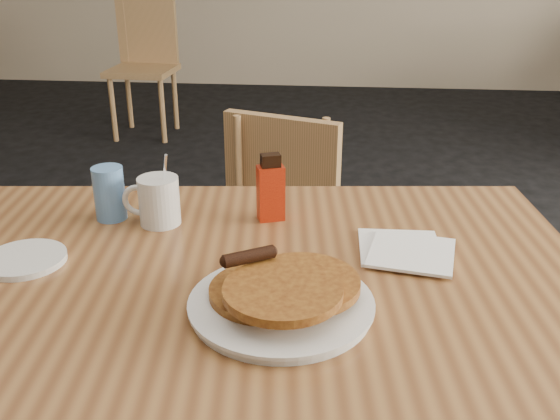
{
  "coord_description": "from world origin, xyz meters",
  "views": [
    {
      "loc": [
        0.09,
        -1.0,
        1.31
      ],
      "look_at": [
        -0.01,
        0.03,
        0.86
      ],
      "focal_mm": 40.0,
      "sensor_mm": 36.0,
      "label": 1
    }
  ],
  "objects_px": {
    "pancake_plate": "(282,297)",
    "blue_tumbler": "(109,193)",
    "chair_wall_extra": "(145,53)",
    "main_table": "(245,291)",
    "syrup_bottle": "(271,190)",
    "coffee_mug": "(158,200)",
    "chair_main_far": "(279,232)"
  },
  "relations": [
    {
      "from": "chair_wall_extra",
      "to": "main_table",
      "type": "bearing_deg",
      "value": -66.84
    },
    {
      "from": "coffee_mug",
      "to": "blue_tumbler",
      "type": "xyz_separation_m",
      "value": [
        -0.11,
        0.02,
        0.0
      ]
    },
    {
      "from": "chair_wall_extra",
      "to": "blue_tumbler",
      "type": "distance_m",
      "value": 3.29
    },
    {
      "from": "chair_main_far",
      "to": "coffee_mug",
      "type": "bearing_deg",
      "value": -91.68
    },
    {
      "from": "chair_main_far",
      "to": "pancake_plate",
      "type": "xyz_separation_m",
      "value": [
        0.09,
        -0.84,
        0.28
      ]
    },
    {
      "from": "syrup_bottle",
      "to": "coffee_mug",
      "type": "bearing_deg",
      "value": 171.33
    },
    {
      "from": "pancake_plate",
      "to": "coffee_mug",
      "type": "xyz_separation_m",
      "value": [
        -0.29,
        0.31,
        0.03
      ]
    },
    {
      "from": "chair_wall_extra",
      "to": "coffee_mug",
      "type": "distance_m",
      "value": 3.34
    },
    {
      "from": "chair_main_far",
      "to": "coffee_mug",
      "type": "relative_size",
      "value": 5.11
    },
    {
      "from": "coffee_mug",
      "to": "chair_wall_extra",
      "type": "bearing_deg",
      "value": 98.08
    },
    {
      "from": "main_table",
      "to": "blue_tumbler",
      "type": "bearing_deg",
      "value": 146.92
    },
    {
      "from": "chair_wall_extra",
      "to": "syrup_bottle",
      "type": "bearing_deg",
      "value": -65.1
    },
    {
      "from": "main_table",
      "to": "blue_tumbler",
      "type": "distance_m",
      "value": 0.4
    },
    {
      "from": "main_table",
      "to": "chair_main_far",
      "type": "relative_size",
      "value": 1.7
    },
    {
      "from": "coffee_mug",
      "to": "syrup_bottle",
      "type": "bearing_deg",
      "value": 1.14
    },
    {
      "from": "main_table",
      "to": "pancake_plate",
      "type": "distance_m",
      "value": 0.16
    },
    {
      "from": "main_table",
      "to": "coffee_mug",
      "type": "relative_size",
      "value": 8.69
    },
    {
      "from": "pancake_plate",
      "to": "syrup_bottle",
      "type": "distance_m",
      "value": 0.36
    },
    {
      "from": "main_table",
      "to": "chair_wall_extra",
      "type": "bearing_deg",
      "value": 109.81
    },
    {
      "from": "pancake_plate",
      "to": "syrup_bottle",
      "type": "xyz_separation_m",
      "value": [
        -0.06,
        0.36,
        0.04
      ]
    },
    {
      "from": "pancake_plate",
      "to": "blue_tumbler",
      "type": "height_order",
      "value": "blue_tumbler"
    },
    {
      "from": "chair_main_far",
      "to": "blue_tumbler",
      "type": "bearing_deg",
      "value": -102.09
    },
    {
      "from": "chair_main_far",
      "to": "coffee_mug",
      "type": "distance_m",
      "value": 0.64
    },
    {
      "from": "chair_wall_extra",
      "to": "coffee_mug",
      "type": "relative_size",
      "value": 5.9
    },
    {
      "from": "main_table",
      "to": "coffee_mug",
      "type": "height_order",
      "value": "coffee_mug"
    },
    {
      "from": "pancake_plate",
      "to": "coffee_mug",
      "type": "height_order",
      "value": "coffee_mug"
    },
    {
      "from": "chair_wall_extra",
      "to": "pancake_plate",
      "type": "height_order",
      "value": "chair_wall_extra"
    },
    {
      "from": "syrup_bottle",
      "to": "main_table",
      "type": "bearing_deg",
      "value": -114.85
    },
    {
      "from": "main_table",
      "to": "syrup_bottle",
      "type": "relative_size",
      "value": 9.52
    },
    {
      "from": "chair_main_far",
      "to": "pancake_plate",
      "type": "relative_size",
      "value": 2.71
    },
    {
      "from": "chair_wall_extra",
      "to": "coffee_mug",
      "type": "xyz_separation_m",
      "value": [
        1.0,
        -3.17,
        0.23
      ]
    },
    {
      "from": "main_table",
      "to": "syrup_bottle",
      "type": "distance_m",
      "value": 0.26
    }
  ]
}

